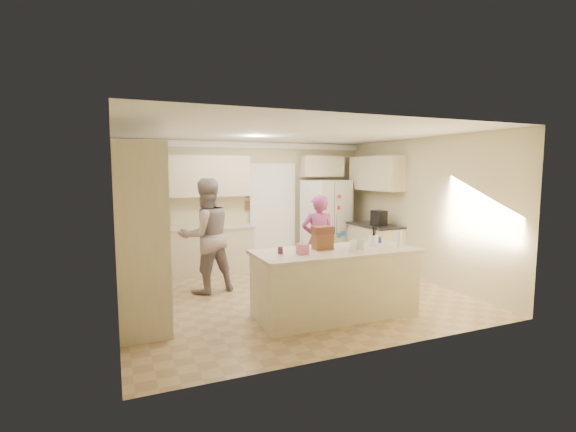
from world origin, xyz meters
name	(u,v)px	position (x,y,z in m)	size (l,w,h in m)	color
floor	(291,295)	(0.00, 0.00, -0.01)	(5.20, 4.60, 0.02)	tan
ceiling	(291,132)	(0.00, 0.00, 2.61)	(5.20, 4.60, 0.02)	white
wall_back	(247,204)	(0.00, 2.31, 1.30)	(5.20, 0.02, 2.60)	beige
wall_front	(375,237)	(0.00, -2.31, 1.30)	(5.20, 0.02, 2.60)	beige
wall_left	(113,224)	(-2.61, 0.00, 1.30)	(0.02, 4.60, 2.60)	beige
wall_right	(421,209)	(2.61, 0.00, 1.30)	(0.02, 4.60, 2.60)	beige
crown_back	(247,145)	(0.00, 2.26, 2.53)	(5.20, 0.08, 0.12)	white
pantry_bank	(137,229)	(-2.30, 0.20, 1.18)	(0.60, 2.60, 2.35)	#C3B396
back_base_cab	(196,251)	(-1.15, 2.00, 0.44)	(2.20, 0.60, 0.88)	#C3B396
back_countertop	(196,228)	(-1.15, 1.99, 0.90)	(2.24, 0.63, 0.04)	beige
back_upper_cab	(193,176)	(-1.15, 2.12, 1.90)	(2.20, 0.35, 0.80)	#C3B396
doorway_opening	(272,215)	(0.55, 2.28, 1.05)	(0.90, 0.06, 2.10)	black
doorway_casing	(273,215)	(0.55, 2.24, 1.05)	(1.02, 0.03, 2.22)	white
wall_frame_upper	(249,193)	(0.02, 2.27, 1.55)	(0.15, 0.02, 0.20)	brown
wall_frame_lower	(249,205)	(0.02, 2.27, 1.28)	(0.15, 0.02, 0.20)	brown
refrigerator	(326,222)	(1.65, 1.90, 0.90)	(0.90, 0.70, 1.80)	white
fridge_seam	(334,224)	(1.65, 1.54, 0.90)	(0.01, 0.02, 1.78)	gray
fridge_dispenser	(325,212)	(1.43, 1.53, 1.15)	(0.22, 0.03, 0.35)	black
fridge_handle_l	(332,217)	(1.60, 1.53, 1.05)	(0.02, 0.02, 0.85)	silver
fridge_handle_r	(337,217)	(1.70, 1.53, 1.05)	(0.02, 0.02, 0.85)	silver
over_fridge_cab	(322,166)	(1.65, 2.12, 2.10)	(0.95, 0.35, 0.45)	#C3B396
right_base_cab	(374,247)	(2.30, 1.00, 0.44)	(0.60, 1.20, 0.88)	#C3B396
right_countertop	(375,225)	(2.29, 1.00, 0.90)	(0.63, 1.24, 0.04)	#2D2B28
right_upper_cab	(376,173)	(2.43, 1.20, 1.95)	(0.35, 1.50, 0.70)	#C3B396
coffee_maker	(379,218)	(2.25, 0.80, 1.07)	(0.22, 0.28, 0.30)	black
island_base	(335,284)	(0.20, -1.10, 0.44)	(2.20, 0.90, 0.88)	#C3B396
island_top	(336,252)	(0.20, -1.10, 0.90)	(2.28, 0.96, 0.05)	beige
utensil_crock	(373,241)	(0.85, -1.05, 1.00)	(0.13, 0.13, 0.15)	white
tissue_box	(302,249)	(-0.35, -1.20, 1.00)	(0.13, 0.13, 0.14)	pink
tissue_plume	(303,241)	(-0.35, -1.20, 1.10)	(0.08, 0.08, 0.08)	white
dollhouse_body	(323,241)	(0.05, -1.00, 1.04)	(0.26, 0.18, 0.22)	brown
dollhouse_roof	(323,230)	(0.05, -1.00, 1.20)	(0.28, 0.20, 0.10)	#592D1E
jam_jar	(280,250)	(-0.60, -1.05, 0.97)	(0.07, 0.07, 0.09)	#59263F
greeting_card_a	(353,246)	(0.35, -1.30, 1.01)	(0.12, 0.01, 0.16)	white
greeting_card_b	(360,244)	(0.50, -1.25, 1.01)	(0.12, 0.01, 0.16)	silver
water_bottle	(399,238)	(1.15, -1.25, 1.04)	(0.07, 0.07, 0.24)	silver
shaker_salt	(376,240)	(1.02, -0.88, 0.97)	(0.05, 0.05, 0.09)	#3C3899
shaker_pepper	(380,240)	(1.09, -0.88, 0.97)	(0.05, 0.05, 0.09)	#3C3899
teen_boy	(206,236)	(-1.22, 0.70, 0.94)	(0.92, 0.72, 1.89)	gray
teen_girl	(318,240)	(0.67, 0.33, 0.80)	(0.58, 0.38, 1.60)	#A13C82
fridge_magnets	(334,224)	(1.65, 1.53, 0.90)	(0.76, 0.02, 1.44)	tan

